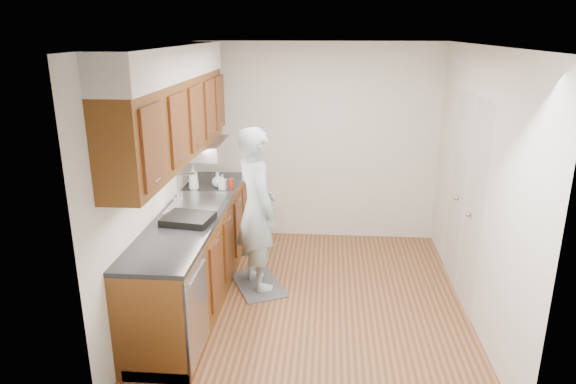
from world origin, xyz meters
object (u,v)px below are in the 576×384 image
object	(u,v)px
soda_can	(231,184)
dish_rack	(188,219)
soap_bottle_a	(193,177)
soap_bottle_b	(223,182)
soap_bottle_c	(218,179)
person	(256,198)

from	to	relation	value
soda_can	dish_rack	distance (m)	1.08
soap_bottle_a	dish_rack	world-z (taller)	soap_bottle_a
soap_bottle_a	soap_bottle_b	bearing A→B (deg)	8.61
soap_bottle_c	soda_can	world-z (taller)	soap_bottle_c
person	soda_can	xyz separation A→B (m)	(-0.34, 0.44, 0.02)
person	soap_bottle_c	xyz separation A→B (m)	(-0.51, 0.50, 0.04)
soap_bottle_a	soda_can	size ratio (longest dim) A/B	2.41
soap_bottle_c	dish_rack	distance (m)	1.12
soap_bottle_b	soap_bottle_c	bearing A→B (deg)	132.86
soap_bottle_a	dish_rack	distance (m)	1.02
soap_bottle_b	soap_bottle_c	distance (m)	0.11
person	soap_bottle_c	size ratio (longest dim) A/B	11.02
soap_bottle_c	person	bearing A→B (deg)	-44.68
soap_bottle_a	soda_can	xyz separation A→B (m)	(0.40, 0.06, -0.08)
dish_rack	soda_can	bearing A→B (deg)	87.50
person	soap_bottle_b	xyz separation A→B (m)	(-0.44, 0.42, 0.04)
person	soap_bottle_a	size ratio (longest dim) A/B	6.75
soda_can	soap_bottle_c	bearing A→B (deg)	159.34
soap_bottle_c	soap_bottle_b	bearing A→B (deg)	-47.14
soap_bottle_a	soap_bottle_c	size ratio (longest dim) A/B	1.63
soap_bottle_c	soda_can	size ratio (longest dim) A/B	1.47
person	soap_bottle_a	xyz separation A→B (m)	(-0.75, 0.38, 0.10)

